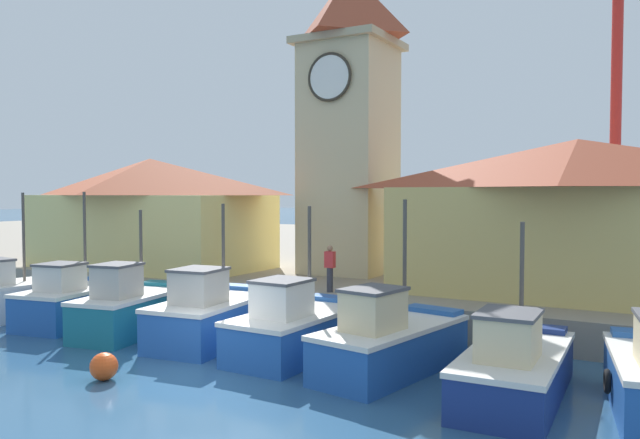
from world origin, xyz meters
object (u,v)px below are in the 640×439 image
fishing_boat_center (297,328)px  fishing_boat_mid_right (390,342)px  fishing_boat_left_outer (75,302)px  warehouse_left (150,212)px  port_crane_near (614,108)px  fishing_boat_left_inner (131,309)px  clock_tower (349,114)px  fishing_boat_far_left (9,297)px  dock_worker_near_tower (330,268)px  mooring_buoy (104,366)px  fishing_boat_right_inner (515,367)px  warehouse_right (577,216)px  fishing_boat_mid_left (213,315)px

fishing_boat_center → fishing_boat_mid_right: bearing=-5.6°
fishing_boat_left_outer → warehouse_left: size_ratio=0.41×
fishing_boat_left_outer → port_crane_near: (14.91, 22.17, 8.18)m
fishing_boat_center → warehouse_left: warehouse_left is taller
fishing_boat_left_inner → clock_tower: size_ratio=0.31×
fishing_boat_far_left → port_crane_near: port_crane_near is taller
dock_worker_near_tower → fishing_boat_left_inner: bearing=-134.0°
warehouse_left → mooring_buoy: bearing=-49.9°
fishing_boat_right_inner → mooring_buoy: (-8.83, -3.43, -0.36)m
clock_tower → dock_worker_near_tower: 8.11m
fishing_boat_right_inner → dock_worker_near_tower: 9.03m
warehouse_right → mooring_buoy: size_ratio=18.10×
fishing_boat_left_outer → fishing_boat_left_inner: 2.80m
fishing_boat_mid_left → warehouse_right: size_ratio=0.40×
port_crane_near → fishing_boat_center: bearing=-105.7°
fishing_boat_far_left → port_crane_near: 29.90m
fishing_boat_left_inner → mooring_buoy: fishing_boat_left_inner is taller
fishing_boat_mid_left → clock_tower: bearing=91.4°
port_crane_near → mooring_buoy: bearing=-109.0°
fishing_boat_center → warehouse_left: 14.11m
fishing_boat_mid_left → fishing_boat_mid_right: (5.86, -0.32, -0.05)m
fishing_boat_mid_left → fishing_boat_right_inner: (8.98, -0.81, -0.12)m
warehouse_right → mooring_buoy: warehouse_right is taller
fishing_boat_far_left → warehouse_left: bearing=94.3°
fishing_boat_center → port_crane_near: size_ratio=0.22×
fishing_boat_far_left → fishing_boat_mid_left: bearing=5.3°
fishing_boat_far_left → fishing_boat_center: fishing_boat_far_left is taller
fishing_boat_center → dock_worker_near_tower: fishing_boat_center is taller
fishing_boat_center → fishing_boat_right_inner: 6.05m
dock_worker_near_tower → clock_tower: bearing=109.9°
fishing_boat_left_outer → fishing_boat_left_inner: size_ratio=1.02×
clock_tower → warehouse_left: size_ratio=1.31×
fishing_boat_left_inner → fishing_boat_center: (5.93, 0.38, -0.05)m
dock_worker_near_tower → fishing_boat_mid_left: bearing=-110.8°
fishing_boat_left_outer → warehouse_left: (-3.33, 6.97, 2.83)m
mooring_buoy → warehouse_right: bearing=53.3°
port_crane_near → warehouse_left: bearing=-140.2°
fishing_boat_mid_right → fishing_boat_right_inner: bearing=-8.9°
fishing_boat_far_left → fishing_boat_mid_right: (14.37, 0.47, -0.02)m
fishing_boat_left_inner → mooring_buoy: (3.09, -3.82, -0.48)m
fishing_boat_left_inner → warehouse_left: bearing=130.7°
fishing_boat_mid_left → warehouse_left: bearing=143.6°
fishing_boat_left_outer → warehouse_right: bearing=28.5°
clock_tower → fishing_boat_left_outer: bearing=-119.4°
fishing_boat_center → dock_worker_near_tower: size_ratio=2.88×
fishing_boat_left_outer → clock_tower: clock_tower is taller
warehouse_left → fishing_boat_right_inner: bearing=-22.6°
fishing_boat_mid_left → mooring_buoy: bearing=-88.1°
dock_worker_near_tower → fishing_boat_mid_right: bearing=-47.8°
warehouse_right → dock_worker_near_tower: (-7.49, -3.50, -1.82)m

